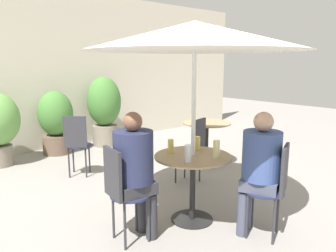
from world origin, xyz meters
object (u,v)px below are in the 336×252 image
object	(u,v)px
cafe_table_far	(207,133)
bistro_chair_2	(194,145)
bistro_chair_3	(77,140)
seated_person_0	(135,166)
beer_glass_0	(171,146)
umbrella	(195,36)
cafe_table_near	(193,171)
potted_plant_2	(104,108)
beer_glass_2	(216,149)
bistro_chair_1	(274,183)
beer_glass_1	(188,154)
seated_person_1	(259,164)
beer_glass_3	(197,143)
potted_plant_1	(56,120)
bistro_chair_0	(121,187)

from	to	relation	value
cafe_table_far	bistro_chair_2	size ratio (longest dim) A/B	0.84
cafe_table_far	bistro_chair_3	size ratio (longest dim) A/B	0.84
seated_person_0	beer_glass_0	xyz separation A→B (m)	(0.54, 0.14, 0.06)
bistro_chair_3	umbrella	size ratio (longest dim) A/B	0.42
cafe_table_near	beer_glass_0	distance (m)	0.35
potted_plant_2	beer_glass_2	bearing A→B (deg)	-102.18
cafe_table_far	bistro_chair_1	world-z (taller)	bistro_chair_1
beer_glass_1	bistro_chair_1	bearing A→B (deg)	-49.00
bistro_chair_2	umbrella	bearing A→B (deg)	28.71
seated_person_1	beer_glass_0	distance (m)	0.92
cafe_table_far	seated_person_1	world-z (taller)	seated_person_1
umbrella	cafe_table_near	bearing A→B (deg)	-48.27
beer_glass_2	beer_glass_3	world-z (taller)	beer_glass_2
cafe_table_near	bistro_chair_2	bearing A→B (deg)	45.07
seated_person_0	beer_glass_2	world-z (taller)	seated_person_0
seated_person_0	beer_glass_2	xyz separation A→B (m)	(0.78, -0.29, 0.08)
beer_glass_0	beer_glass_1	distance (m)	0.35
beer_glass_1	potted_plant_1	distance (m)	3.64
seated_person_1	potted_plant_1	world-z (taller)	seated_person_1
beer_glass_0	seated_person_1	bearing A→B (deg)	-64.34
seated_person_0	beer_glass_1	bearing A→B (deg)	-107.92
bistro_chair_1	umbrella	bearing A→B (deg)	-90.00
bistro_chair_0	seated_person_1	distance (m)	1.30
seated_person_1	potted_plant_1	distance (m)	4.12
cafe_table_near	beer_glass_2	world-z (taller)	beer_glass_2
cafe_table_far	potted_plant_1	xyz separation A→B (m)	(-1.58, 2.27, 0.09)
seated_person_1	beer_glass_3	bearing A→B (deg)	-108.24
cafe_table_far	bistro_chair_1	size ratio (longest dim) A/B	0.84
beer_glass_3	bistro_chair_3	bearing A→B (deg)	105.95
beer_glass_0	beer_glass_1	world-z (taller)	beer_glass_1
cafe_table_near	beer_glass_3	distance (m)	0.34
cafe_table_far	potted_plant_2	distance (m)	2.34
bistro_chair_3	cafe_table_far	bearing A→B (deg)	-165.53
bistro_chair_0	beer_glass_0	distance (m)	0.74
cafe_table_far	umbrella	xyz separation A→B (m)	(-1.50, -1.22, 1.37)
beer_glass_3	potted_plant_2	distance (m)	3.41
potted_plant_1	bistro_chair_1	bearing A→B (deg)	-84.48
beer_glass_3	seated_person_1	bearing A→B (deg)	-84.40
bistro_chair_1	bistro_chair_2	distance (m)	1.56
cafe_table_far	beer_glass_3	size ratio (longest dim) A/B	5.25
cafe_table_near	beer_glass_1	world-z (taller)	beer_glass_1
bistro_chair_1	bistro_chair_2	xyz separation A→B (m)	(0.43, 1.50, 0.00)
bistro_chair_2	beer_glass_2	size ratio (longest dim) A/B	5.02
bistro_chair_3	potted_plant_2	size ratio (longest dim) A/B	0.66
cafe_table_near	potted_plant_2	world-z (taller)	potted_plant_2
potted_plant_1	bistro_chair_3	bearing A→B (deg)	-100.27
beer_glass_2	beer_glass_1	bearing A→B (deg)	166.05
bistro_chair_1	potted_plant_1	xyz separation A→B (m)	(-0.41, 4.24, 0.07)
beer_glass_0	potted_plant_2	size ratio (longest dim) A/B	0.11
seated_person_0	seated_person_1	distance (m)	1.16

